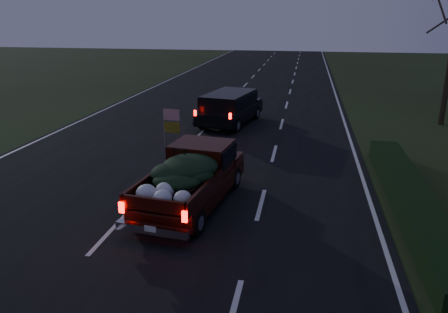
% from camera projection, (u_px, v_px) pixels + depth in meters
% --- Properties ---
extents(ground, '(120.00, 120.00, 0.00)m').
position_uv_depth(ground, '(108.00, 234.00, 10.99)').
color(ground, black).
rests_on(ground, ground).
extents(road_asphalt, '(14.00, 120.00, 0.02)m').
position_uv_depth(road_asphalt, '(108.00, 234.00, 10.99)').
color(road_asphalt, black).
rests_on(road_asphalt, ground).
extents(hedge_row, '(1.00, 10.00, 0.60)m').
position_uv_depth(hedge_row, '(411.00, 199.00, 12.34)').
color(hedge_row, black).
rests_on(hedge_row, ground).
extents(pickup_truck, '(2.39, 4.92, 2.48)m').
position_uv_depth(pickup_truck, '(192.00, 174.00, 12.45)').
color(pickup_truck, '#350E07').
rests_on(pickup_truck, ground).
extents(lead_suv, '(2.79, 4.91, 1.33)m').
position_uv_depth(lead_suv, '(230.00, 105.00, 21.68)').
color(lead_suv, black).
rests_on(lead_suv, ground).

